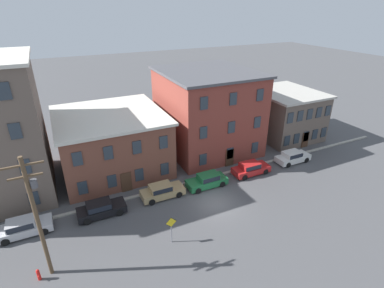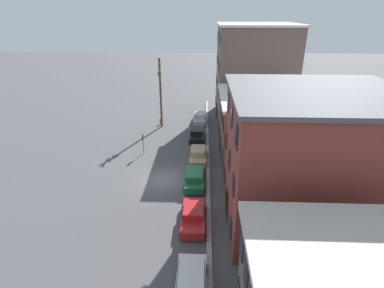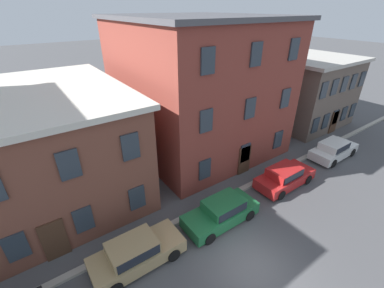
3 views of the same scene
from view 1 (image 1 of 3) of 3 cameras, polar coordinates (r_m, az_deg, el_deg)
name	(u,v)px [view 1 (image 1 of 3)]	position (r m, az deg, el deg)	size (l,w,h in m)	color
ground_plane	(216,204)	(30.25, 4.55, -11.25)	(200.00, 200.00, 0.00)	#4C4C4F
kerb_strip	(196,181)	(33.46, 0.72, -7.02)	(56.00, 0.36, 0.16)	#9E998E
apartment_midblock	(112,141)	(36.13, -15.00, 0.57)	(11.90, 12.12, 6.72)	brown
apartment_far	(207,110)	(39.41, 2.87, 6.40)	(11.36, 12.39, 10.38)	brown
apartment_annex	(284,114)	(45.79, 17.09, 5.56)	(8.70, 9.84, 6.65)	#66564C
car_silver	(23,227)	(30.05, -29.46, -13.55)	(4.40, 1.92, 1.43)	#B7B7BC
car_black	(101,208)	(29.59, -17.00, -11.62)	(4.40, 1.92, 1.43)	black
car_tan	(162,190)	(30.84, -5.76, -8.80)	(4.40, 1.92, 1.43)	tan
car_green	(207,180)	(32.39, 2.93, -6.86)	(4.40, 1.92, 1.43)	#1E6638
car_red	(251,168)	(35.19, 11.10, -4.51)	(4.40, 1.92, 1.43)	#B21E1E
car_white	(293,157)	(39.06, 18.60, -2.28)	(4.40, 1.92, 1.43)	silver
caution_sign	(171,226)	(25.07, -3.97, -15.30)	(0.95, 0.08, 2.55)	slate
utility_pole	(36,213)	(22.72, -27.53, -11.64)	(2.40, 0.44, 9.65)	brown
fire_hydrant	(39,275)	(25.68, -27.20, -21.24)	(0.24, 0.34, 0.96)	red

